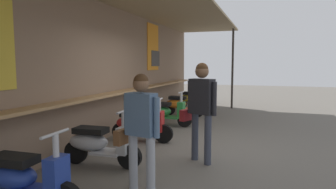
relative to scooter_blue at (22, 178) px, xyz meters
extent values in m
plane|color=#605B54|center=(3.32, -1.08, -0.39)|extent=(37.38, 37.38, 0.00)
cube|color=#7F6651|center=(3.32, 0.94, 1.26)|extent=(13.35, 0.25, 3.30)
cube|color=#A87F51|center=(3.32, 0.64, 0.65)|extent=(12.01, 0.36, 0.05)
cube|color=orange|center=(6.22, 0.80, 1.86)|extent=(0.91, 0.02, 1.45)
cube|color=#2D2823|center=(6.41, 0.80, 1.50)|extent=(0.72, 0.03, 0.50)
cylinder|color=#332D28|center=(8.93, -1.41, 1.15)|extent=(0.08, 0.08, 3.08)
ellipsoid|color=#233D9E|center=(-0.01, 0.17, 0.01)|extent=(0.41, 0.71, 0.30)
cube|color=black|center=(0.00, 0.12, 0.21)|extent=(0.32, 0.56, 0.10)
cube|color=#233D9E|center=(0.02, -0.48, 0.08)|extent=(0.29, 0.17, 0.44)
cylinder|color=#B7B7BC|center=(0.02, -0.48, 0.21)|extent=(0.07, 0.07, 0.70)
cylinder|color=#B7B7BC|center=(0.02, -0.48, 0.56)|extent=(0.46, 0.05, 0.04)
ellipsoid|color=#B2B5BA|center=(1.60, 0.17, 0.01)|extent=(0.41, 0.72, 0.30)
cube|color=black|center=(1.61, 0.12, 0.21)|extent=(0.33, 0.56, 0.10)
cube|color=#B2B5BA|center=(1.62, -0.18, -0.14)|extent=(0.40, 0.52, 0.04)
cube|color=#B2B5BA|center=(1.64, -0.48, 0.08)|extent=(0.29, 0.17, 0.44)
cylinder|color=#B7B7BC|center=(1.64, -0.48, 0.21)|extent=(0.07, 0.07, 0.70)
cylinder|color=#B7B7BC|center=(1.64, -0.48, 0.56)|extent=(0.46, 0.06, 0.04)
cylinder|color=black|center=(1.64, -0.58, -0.19)|extent=(0.12, 0.40, 0.40)
cylinder|color=black|center=(1.59, 0.42, -0.19)|extent=(0.12, 0.40, 0.40)
ellipsoid|color=red|center=(3.27, 0.17, 0.01)|extent=(0.43, 0.73, 0.30)
cube|color=black|center=(3.27, 0.12, 0.21)|extent=(0.34, 0.57, 0.10)
cube|color=red|center=(3.29, -0.18, -0.14)|extent=(0.42, 0.53, 0.04)
cube|color=red|center=(3.32, -0.48, 0.08)|extent=(0.29, 0.18, 0.44)
cylinder|color=#B7B7BC|center=(3.32, -0.48, 0.21)|extent=(0.07, 0.07, 0.70)
cylinder|color=#B7B7BC|center=(3.32, -0.48, 0.56)|extent=(0.46, 0.07, 0.04)
cylinder|color=black|center=(3.32, -0.58, -0.19)|extent=(0.13, 0.41, 0.40)
cylinder|color=black|center=(3.25, 0.42, -0.19)|extent=(0.13, 0.41, 0.40)
ellipsoid|color=#237533|center=(5.05, 0.17, 0.01)|extent=(0.40, 0.71, 0.30)
cube|color=black|center=(5.05, 0.12, 0.21)|extent=(0.31, 0.56, 0.10)
cube|color=#237533|center=(5.04, -0.18, -0.14)|extent=(0.39, 0.51, 0.04)
cube|color=#237533|center=(5.04, -0.48, 0.08)|extent=(0.28, 0.17, 0.44)
cylinder|color=#B7B7BC|center=(5.04, -0.48, 0.21)|extent=(0.07, 0.07, 0.70)
cylinder|color=#B7B7BC|center=(5.04, -0.48, 0.56)|extent=(0.46, 0.05, 0.04)
cylinder|color=black|center=(5.03, -0.58, -0.19)|extent=(0.11, 0.40, 0.40)
cylinder|color=black|center=(5.06, 0.42, -0.19)|extent=(0.11, 0.40, 0.40)
ellipsoid|color=orange|center=(6.68, 0.17, 0.01)|extent=(0.38, 0.70, 0.30)
cube|color=black|center=(6.68, 0.12, 0.21)|extent=(0.30, 0.55, 0.10)
cube|color=orange|center=(6.68, -0.18, -0.14)|extent=(0.38, 0.50, 0.04)
cube|color=orange|center=(6.69, -0.48, 0.08)|extent=(0.28, 0.16, 0.44)
cylinder|color=#B7B7BC|center=(6.69, -0.48, 0.21)|extent=(0.07, 0.07, 0.70)
cylinder|color=#B7B7BC|center=(6.69, -0.48, 0.56)|extent=(0.46, 0.04, 0.04)
cylinder|color=black|center=(6.69, -0.58, -0.19)|extent=(0.10, 0.40, 0.40)
cylinder|color=black|center=(6.68, 0.42, -0.19)|extent=(0.10, 0.40, 0.40)
ellipsoid|color=gold|center=(8.32, 0.17, 0.01)|extent=(0.42, 0.72, 0.30)
cube|color=black|center=(8.33, 0.12, 0.21)|extent=(0.33, 0.57, 0.10)
cube|color=gold|center=(8.35, -0.18, -0.14)|extent=(0.41, 0.52, 0.04)
cube|color=gold|center=(8.37, -0.48, 0.08)|extent=(0.29, 0.18, 0.44)
cylinder|color=#B7B7BC|center=(8.37, -0.48, 0.21)|extent=(0.07, 0.07, 0.70)
cylinder|color=#B7B7BC|center=(8.37, -0.48, 0.56)|extent=(0.46, 0.06, 0.04)
cylinder|color=black|center=(8.37, -0.58, -0.19)|extent=(0.12, 0.41, 0.40)
cylinder|color=black|center=(8.31, 0.42, -0.19)|extent=(0.12, 0.41, 0.40)
cylinder|color=#383D4C|center=(2.26, -1.75, 0.04)|extent=(0.12, 0.12, 0.85)
cylinder|color=#383D4C|center=(2.45, -1.48, 0.04)|extent=(0.12, 0.12, 0.85)
cube|color=#232328|center=(2.35, -1.61, 0.77)|extent=(0.35, 0.47, 0.60)
sphere|color=brown|center=(2.35, -1.61, 1.20)|extent=(0.23, 0.23, 0.23)
sphere|color=#472D19|center=(2.35, -1.61, 1.24)|extent=(0.21, 0.21, 0.21)
cylinder|color=#232328|center=(2.25, -1.85, 0.75)|extent=(0.08, 0.08, 0.57)
cylinder|color=#232328|center=(2.45, -1.38, 0.75)|extent=(0.08, 0.08, 0.57)
cube|color=maroon|center=(2.46, -1.31, 0.41)|extent=(0.28, 0.19, 0.20)
cylinder|color=#999EA8|center=(0.85, -1.27, 0.00)|extent=(0.12, 0.12, 0.78)
cylinder|color=#999EA8|center=(0.92, -0.99, 0.00)|extent=(0.12, 0.12, 0.78)
cube|color=slate|center=(0.88, -1.13, 0.67)|extent=(0.27, 0.42, 0.55)
sphere|color=brown|center=(0.88, -1.13, 1.07)|extent=(0.21, 0.21, 0.21)
sphere|color=#472D19|center=(0.88, -1.13, 1.10)|extent=(0.20, 0.20, 0.20)
cylinder|color=slate|center=(0.84, -1.36, 0.65)|extent=(0.08, 0.08, 0.52)
cylinder|color=slate|center=(0.93, -0.90, 0.65)|extent=(0.08, 0.08, 0.52)
cube|color=brown|center=(0.92, -0.83, 0.34)|extent=(0.27, 0.15, 0.20)
camera|label=1|loc=(-2.59, -2.66, 1.32)|focal=31.45mm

